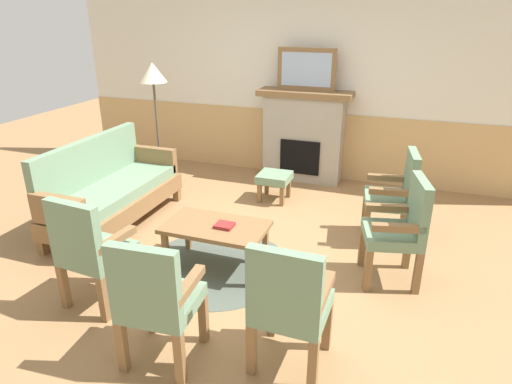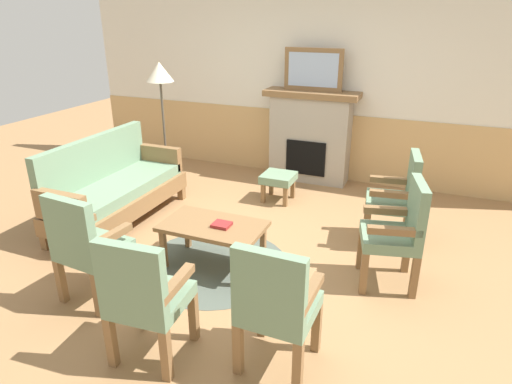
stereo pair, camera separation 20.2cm
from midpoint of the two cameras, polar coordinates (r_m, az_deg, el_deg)
ground_plane at (r=4.57m, az=-0.42°, el=-7.95°), size 14.00×14.00×0.00m
wall_back at (r=6.50m, az=8.73°, el=13.24°), size 7.20×0.14×2.70m
fireplace at (r=6.40m, az=7.83°, el=7.12°), size 1.30×0.44×1.28m
framed_picture at (r=6.23m, az=8.28°, el=15.20°), size 0.80×0.04×0.56m
couch at (r=5.34m, az=-16.55°, el=0.39°), size 0.70×1.80×0.98m
coffee_table at (r=4.22m, az=-4.14°, el=-4.80°), size 0.96×0.56×0.44m
round_rug at (r=4.41m, az=-4.00°, el=-9.23°), size 1.44×1.44×0.01m
book_on_table at (r=4.15m, az=-3.02°, el=-4.20°), size 0.17×0.15×0.03m
footstool at (r=5.73m, az=3.89°, el=1.59°), size 0.40×0.40×0.36m
armchair_near_fireplace at (r=4.10m, az=19.15°, el=-4.53°), size 0.58×0.58×0.98m
armchair_by_window_left at (r=4.83m, az=18.84°, el=-0.37°), size 0.55×0.55×0.98m
armchair_front_left at (r=3.12m, az=-12.26°, el=-12.67°), size 0.52×0.52×0.98m
armchair_front_center at (r=3.86m, az=-19.47°, el=-6.26°), size 0.52×0.52×0.98m
armchair_corner_left at (r=2.99m, az=4.52°, el=-13.92°), size 0.49×0.49×0.98m
floor_lamp_by_couch at (r=6.12m, az=-11.19°, el=13.86°), size 0.36×0.36×1.68m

